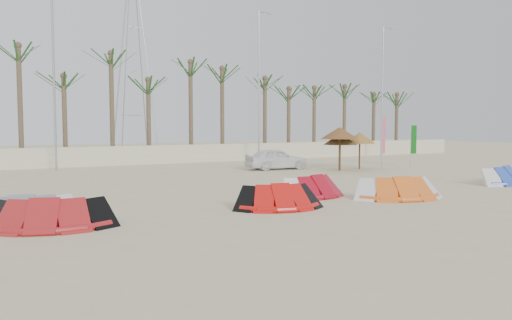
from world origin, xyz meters
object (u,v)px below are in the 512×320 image
kite_red_right (310,185)px  kite_blue (497,174)px  parasol_left (340,133)px  car (276,159)px  parasol_mid (340,139)px  kite_orange (393,187)px  kite_red_mid (274,196)px  parasol_right (360,138)px  kite_grey (22,209)px  kite_red_left (46,211)px

kite_red_right → kite_blue: size_ratio=0.95×
parasol_left → car: (-2.84, 2.60, -1.60)m
parasol_mid → kite_orange: bearing=-118.9°
kite_red_mid → parasol_right: parasol_right is taller
kite_blue → parasol_left: parasol_left is taller
kite_blue → parasol_left: size_ratio=1.30×
parasol_right → kite_red_mid: bearing=-140.9°
kite_red_right → parasol_right: (9.43, 8.09, 1.52)m
kite_grey → parasol_left: size_ratio=1.27×
kite_red_left → parasol_right: parasol_right is taller
kite_orange → parasol_mid: parasol_mid is taller
kite_blue → parasol_right: (-0.70, 8.94, 1.52)m
kite_red_mid → kite_orange: 5.10m
parasol_mid → car: bearing=150.2°
parasol_right → kite_orange: bearing=-124.8°
car → kite_blue: bearing=-149.8°
kite_blue → kite_red_left: bearing=-178.6°
kite_grey → parasol_right: (19.61, 8.60, 1.52)m
kite_red_left → car: car is taller
parasol_left → parasol_right: size_ratio=1.14×
kite_red_right → kite_orange: same height
kite_blue → car: 12.46m
kite_red_right → parasol_right: bearing=40.6°
car → kite_orange: bearing=174.0°
kite_orange → parasol_left: parasol_left is taller
kite_grey → kite_blue: 20.32m
kite_red_right → kite_blue: 10.17m
car → kite_red_right: bearing=160.1°
parasol_left → car: size_ratio=0.68×
kite_red_right → parasol_right: 12.52m
kite_red_mid → parasol_left: (10.29, 9.53, 1.84)m
parasol_mid → parasol_right: bearing=-17.1°
kite_red_left → kite_blue: (19.78, 0.49, -0.00)m
parasol_left → parasol_right: bearing=8.8°
kite_orange → kite_grey: bearing=173.5°
kite_orange → car: car is taller
kite_orange → kite_blue: same height
kite_orange → parasol_left: 11.21m
kite_red_right → kite_orange: 3.13m
kite_red_right → kite_orange: size_ratio=0.89×
kite_grey → parasol_mid: size_ratio=1.49×
kite_red_mid → kite_orange: same height
parasol_right → car: size_ratio=0.60×
kite_orange → kite_blue: (7.69, 1.11, -0.00)m
kite_red_left → kite_orange: bearing=-2.9°
kite_grey → parasol_right: parasol_right is taller
parasol_mid → kite_blue: bearing=-78.3°
kite_red_left → car: bearing=39.1°
kite_grey → kite_orange: size_ratio=0.92×
car → kite_red_left: bearing=133.9°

